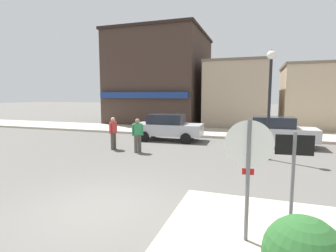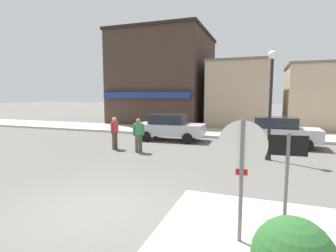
{
  "view_description": "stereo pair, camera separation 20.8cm",
  "coord_description": "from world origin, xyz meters",
  "px_view_note": "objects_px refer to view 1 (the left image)",
  "views": [
    {
      "loc": [
        3.38,
        -5.11,
        2.7
      ],
      "look_at": [
        0.15,
        4.5,
        1.5
      ],
      "focal_mm": 28.0,
      "sensor_mm": 36.0,
      "label": 1
    },
    {
      "loc": [
        3.58,
        -5.05,
        2.7
      ],
      "look_at": [
        0.15,
        4.5,
        1.5
      ],
      "focal_mm": 28.0,
      "sensor_mm": 36.0,
      "label": 2
    }
  ],
  "objects_px": {
    "one_way_sign": "(293,178)",
    "pedestrian_crossing_far": "(138,134)",
    "stop_sign": "(248,165)",
    "parked_car_second": "(275,131)",
    "pedestrian_crossing_near": "(113,132)",
    "parked_car_nearest": "(168,127)",
    "lamp_post": "(270,89)"
  },
  "relations": [
    {
      "from": "one_way_sign",
      "to": "pedestrian_crossing_far",
      "type": "bearing_deg",
      "value": 132.46
    },
    {
      "from": "stop_sign",
      "to": "parked_car_second",
      "type": "distance_m",
      "value": 10.37
    },
    {
      "from": "stop_sign",
      "to": "pedestrian_crossing_near",
      "type": "distance_m",
      "value": 9.47
    },
    {
      "from": "parked_car_nearest",
      "to": "pedestrian_crossing_near",
      "type": "bearing_deg",
      "value": -117.09
    },
    {
      "from": "stop_sign",
      "to": "pedestrian_crossing_near",
      "type": "relative_size",
      "value": 1.43
    },
    {
      "from": "one_way_sign",
      "to": "pedestrian_crossing_far",
      "type": "relative_size",
      "value": 1.3
    },
    {
      "from": "one_way_sign",
      "to": "parked_car_second",
      "type": "xyz_separation_m",
      "value": [
        0.4,
        10.19,
        -0.52
      ]
    },
    {
      "from": "one_way_sign",
      "to": "parked_car_nearest",
      "type": "height_order",
      "value": "one_way_sign"
    },
    {
      "from": "stop_sign",
      "to": "pedestrian_crossing_near",
      "type": "bearing_deg",
      "value": 134.29
    },
    {
      "from": "stop_sign",
      "to": "parked_car_nearest",
      "type": "relative_size",
      "value": 0.57
    },
    {
      "from": "pedestrian_crossing_far",
      "to": "parked_car_second",
      "type": "bearing_deg",
      "value": 31.28
    },
    {
      "from": "pedestrian_crossing_far",
      "to": "parked_car_nearest",
      "type": "bearing_deg",
      "value": 85.72
    },
    {
      "from": "one_way_sign",
      "to": "pedestrian_crossing_far",
      "type": "xyz_separation_m",
      "value": [
        -5.85,
        6.39,
        -0.46
      ]
    },
    {
      "from": "one_way_sign",
      "to": "lamp_post",
      "type": "distance_m",
      "value": 7.11
    },
    {
      "from": "parked_car_nearest",
      "to": "parked_car_second",
      "type": "xyz_separation_m",
      "value": [
        5.98,
        0.14,
        0.0
      ]
    },
    {
      "from": "parked_car_nearest",
      "to": "pedestrian_crossing_near",
      "type": "distance_m",
      "value": 3.8
    },
    {
      "from": "parked_car_second",
      "to": "pedestrian_crossing_near",
      "type": "bearing_deg",
      "value": -155.41
    },
    {
      "from": "lamp_post",
      "to": "parked_car_nearest",
      "type": "height_order",
      "value": "lamp_post"
    },
    {
      "from": "parked_car_second",
      "to": "pedestrian_crossing_near",
      "type": "height_order",
      "value": "pedestrian_crossing_near"
    },
    {
      "from": "parked_car_nearest",
      "to": "parked_car_second",
      "type": "height_order",
      "value": "same"
    },
    {
      "from": "lamp_post",
      "to": "pedestrian_crossing_far",
      "type": "relative_size",
      "value": 2.82
    },
    {
      "from": "parked_car_nearest",
      "to": "pedestrian_crossing_near",
      "type": "height_order",
      "value": "pedestrian_crossing_near"
    },
    {
      "from": "parked_car_second",
      "to": "pedestrian_crossing_near",
      "type": "distance_m",
      "value": 8.48
    },
    {
      "from": "stop_sign",
      "to": "one_way_sign",
      "type": "distance_m",
      "value": 0.74
    },
    {
      "from": "stop_sign",
      "to": "parked_car_nearest",
      "type": "distance_m",
      "value": 11.27
    },
    {
      "from": "one_way_sign",
      "to": "parked_car_nearest",
      "type": "xyz_separation_m",
      "value": [
        -5.58,
        10.05,
        -0.52
      ]
    },
    {
      "from": "one_way_sign",
      "to": "pedestrian_crossing_far",
      "type": "height_order",
      "value": "one_way_sign"
    },
    {
      "from": "pedestrian_crossing_near",
      "to": "stop_sign",
      "type": "bearing_deg",
      "value": -45.71
    },
    {
      "from": "stop_sign",
      "to": "parked_car_second",
      "type": "xyz_separation_m",
      "value": [
        1.12,
        10.29,
        -0.71
      ]
    },
    {
      "from": "one_way_sign",
      "to": "pedestrian_crossing_far",
      "type": "distance_m",
      "value": 8.68
    },
    {
      "from": "pedestrian_crossing_far",
      "to": "lamp_post",
      "type": "bearing_deg",
      "value": 5.29
    },
    {
      "from": "one_way_sign",
      "to": "lamp_post",
      "type": "xyz_separation_m",
      "value": [
        -0.11,
        6.92,
        1.63
      ]
    }
  ]
}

